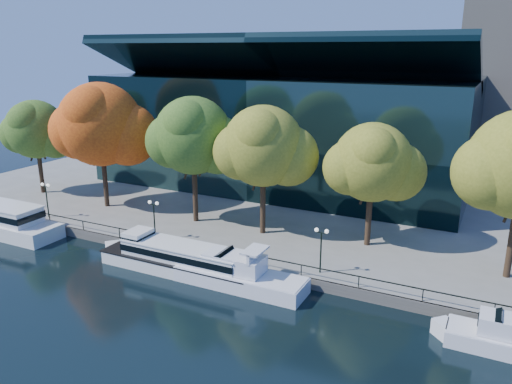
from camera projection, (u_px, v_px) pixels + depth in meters
The scene contains 16 objects.
ground at pixel (183, 278), 44.42m from camera, with size 160.00×160.00×0.00m, color black.
promenade at pixel (320, 180), 75.53m from camera, with size 90.00×67.08×1.00m.
railing at pixel (202, 245), 46.67m from camera, with size 88.20×0.08×0.99m.
convention_building at pixel (285, 130), 71.09m from camera, with size 50.00×24.57×21.43m.
large_vessel at pixel (2, 220), 54.91m from camera, with size 15.59×4.16×3.34m.
tour_boat at pixel (175, 257), 45.55m from camera, with size 16.80×3.75×3.19m.
cruiser_near at pixel (235, 273), 42.66m from camera, with size 12.81×3.30×3.71m.
cruiser_far at pixel (509, 339), 33.27m from camera, with size 9.81×2.72×3.21m.
tree_0 at pixel (36, 131), 64.75m from camera, with size 9.52×7.81×12.34m.
tree_1 at pixel (101, 126), 58.51m from camera, with size 12.32×10.10×14.98m.
tree_2 at pixel (194, 137), 53.36m from camera, with size 10.52×8.63×13.87m.
tree_3 at pixel (264, 148), 49.84m from camera, with size 10.27×8.42×13.35m.
tree_4 at pixel (374, 164), 46.93m from camera, with size 9.42×7.72×12.09m.
lamp_0 at pixel (46, 192), 56.47m from camera, with size 1.26×0.36×4.03m.
lamp_1 at pixel (154, 211), 49.94m from camera, with size 1.26×0.36×4.03m.
lamp_2 at pixel (321, 240), 42.34m from camera, with size 1.26×0.36×4.03m.
Camera 1 is at (24.01, -33.33, 19.67)m, focal length 35.00 mm.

